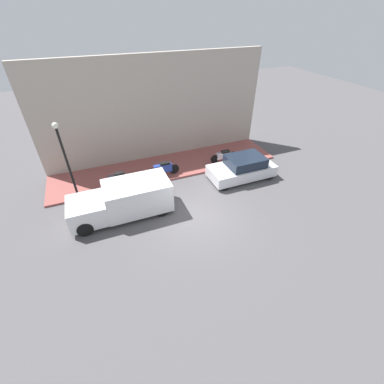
{
  "coord_description": "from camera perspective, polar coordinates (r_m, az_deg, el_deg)",
  "views": [
    {
      "loc": [
        -8.93,
        3.91,
        8.64
      ],
      "look_at": [
        1.25,
        -0.19,
        0.6
      ],
      "focal_mm": 24.0,
      "sensor_mm": 36.0,
      "label": 1
    }
  ],
  "objects": [
    {
      "name": "parked_car",
      "position": [
        15.85,
        11.14,
        5.25
      ],
      "size": [
        1.83,
        3.98,
        1.39
      ],
      "color": "silver",
      "rests_on": "ground_plane"
    },
    {
      "name": "scooter_silver",
      "position": [
        17.36,
        7.04,
        8.03
      ],
      "size": [
        0.3,
        1.86,
        0.74
      ],
      "color": "#B7B7BF",
      "rests_on": "sidewalk"
    },
    {
      "name": "ground_plane",
      "position": [
        13.03,
        1.28,
        -5.34
      ],
      "size": [
        60.0,
        60.0,
        0.0
      ],
      "primitive_type": "plane",
      "color": "#514F51"
    },
    {
      "name": "delivery_van",
      "position": [
        13.05,
        -15.13,
        -1.71
      ],
      "size": [
        1.9,
        4.88,
        1.71
      ],
      "color": "white",
      "rests_on": "ground_plane"
    },
    {
      "name": "sidewalk",
      "position": [
        16.96,
        -5.57,
        5.62
      ],
      "size": [
        3.15,
        14.46,
        0.11
      ],
      "color": "#934C47",
      "rests_on": "ground_plane"
    },
    {
      "name": "motorcycle_blue",
      "position": [
        15.71,
        -6.46,
        5.16
      ],
      "size": [
        0.3,
        2.05,
        0.89
      ],
      "color": "navy",
      "rests_on": "sidewalk"
    },
    {
      "name": "streetlamp",
      "position": [
        14.31,
        -26.54,
        7.79
      ],
      "size": [
        0.29,
        0.29,
        4.16
      ],
      "color": "black",
      "rests_on": "sidewalk"
    },
    {
      "name": "motorcycle_black",
      "position": [
        15.28,
        -16.21,
        2.77
      ],
      "size": [
        0.3,
        1.79,
        0.87
      ],
      "color": "black",
      "rests_on": "sidewalk"
    },
    {
      "name": "building_facade",
      "position": [
        17.16,
        -8.02,
        17.57
      ],
      "size": [
        0.3,
        14.46,
        6.49
      ],
      "color": "#B2A899",
      "rests_on": "ground_plane"
    }
  ]
}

